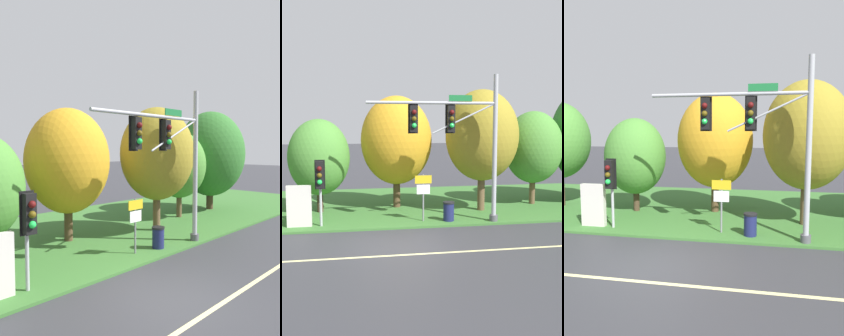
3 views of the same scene
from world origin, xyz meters
The scene contains 11 objects.
ground_plane centered at (0.00, 0.00, 0.00)m, with size 160.00×160.00×0.00m, color #333338.
lane_stripe centered at (0.00, -1.20, 0.00)m, with size 36.00×0.16×0.01m, color beige.
grass_verge centered at (0.00, 8.25, 0.05)m, with size 48.00×11.50×0.10m, color #386B2D.
traffic_signal_mast centered at (3.48, 2.92, 4.32)m, with size 6.26×0.49×6.98m.
pedestrian_signal_near_kerb centered at (-3.01, 3.21, 2.31)m, with size 0.46×0.55×3.06m.
route_sign_post centered at (1.79, 3.54, 1.60)m, with size 0.81×0.08×2.27m.
tree_mid_verge centered at (0.94, 7.16, 3.84)m, with size 3.92×3.92×6.21m.
tree_tall_centre centered at (5.35, 5.51, 4.14)m, with size 3.90×3.90×6.49m.
tree_right_far centered at (8.87, 6.72, 3.40)m, with size 3.33×3.33×5.40m.
tree_furthest_back centered at (12.66, 6.86, 4.05)m, with size 4.81×4.81×6.96m.
trash_bin centered at (3.01, 3.36, 0.57)m, with size 0.56×0.56×0.93m.
Camera 1 is at (-7.60, -5.88, 4.42)m, focal length 35.00 mm.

